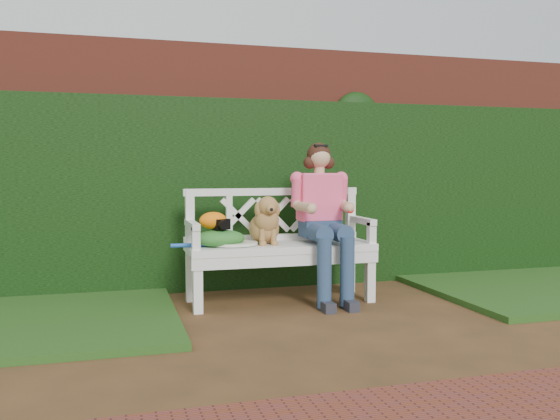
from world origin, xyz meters
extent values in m
plane|color=#3C2A17|center=(0.00, 0.00, 0.00)|extent=(60.00, 60.00, 0.00)
cube|color=brown|center=(0.00, 1.90, 1.10)|extent=(10.00, 0.30, 2.20)
cube|color=#194610|center=(0.00, 1.68, 0.85)|extent=(10.00, 0.18, 1.70)
cube|color=#12360E|center=(2.40, 0.90, 0.03)|extent=(2.60, 2.00, 0.05)
cube|color=black|center=(-0.73, 0.97, 0.65)|extent=(0.15, 0.13, 0.08)
ellipsoid|color=orange|center=(-0.78, 0.99, 0.68)|extent=(0.23, 0.18, 0.14)
camera|label=1|loc=(-1.54, -3.55, 1.08)|focal=38.00mm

